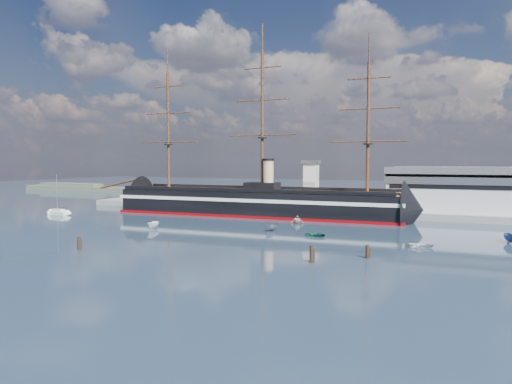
% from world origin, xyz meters
% --- Properties ---
extents(ground, '(600.00, 600.00, 0.00)m').
position_xyz_m(ground, '(0.00, 40.00, 0.00)').
color(ground, '#1E3046').
rests_on(ground, ground).
extents(quay, '(180.00, 18.00, 2.00)m').
position_xyz_m(quay, '(10.00, 76.00, 0.00)').
color(quay, slate).
rests_on(quay, ground).
extents(warehouse, '(63.00, 21.00, 11.60)m').
position_xyz_m(warehouse, '(58.00, 80.00, 7.98)').
color(warehouse, '#B7BABC').
rests_on(warehouse, ground).
extents(quay_tower, '(5.00, 5.00, 15.00)m').
position_xyz_m(quay_tower, '(3.00, 73.00, 9.75)').
color(quay_tower, silver).
rests_on(quay_tower, ground).
extents(shoreline, '(120.00, 10.00, 4.00)m').
position_xyz_m(shoreline, '(-139.23, 135.00, 1.45)').
color(shoreline, '#3F4C38').
rests_on(shoreline, ground).
extents(warship, '(113.10, 18.73, 53.94)m').
position_xyz_m(warship, '(-12.08, 60.00, 4.04)').
color(warship, black).
rests_on(warship, ground).
extents(sailboat, '(8.19, 3.55, 12.68)m').
position_xyz_m(sailboat, '(-67.41, 36.44, 0.81)').
color(sailboat, silver).
rests_on(sailboat, ground).
extents(motorboat_a, '(6.21, 3.35, 2.35)m').
position_xyz_m(motorboat_a, '(-20.95, 21.81, 0.00)').
color(motorboat_a, white).
rests_on(motorboat_a, ground).
extents(motorboat_b, '(1.68, 3.13, 1.38)m').
position_xyz_m(motorboat_b, '(19.27, 27.07, 0.00)').
color(motorboat_b, '#195944').
rests_on(motorboat_b, ground).
extents(motorboat_c, '(5.12, 2.72, 1.94)m').
position_xyz_m(motorboat_c, '(6.88, 30.96, 0.00)').
color(motorboat_c, slate).
rests_on(motorboat_c, ground).
extents(motorboat_d, '(7.16, 5.14, 2.41)m').
position_xyz_m(motorboat_d, '(7.62, 47.23, 0.00)').
color(motorboat_d, beige).
rests_on(motorboat_d, ground).
extents(motorboat_e, '(1.41, 3.08, 1.40)m').
position_xyz_m(motorboat_e, '(42.27, 22.01, 0.00)').
color(motorboat_e, silver).
rests_on(motorboat_e, ground).
extents(motorboat_f, '(6.26, 3.09, 2.40)m').
position_xyz_m(motorboat_f, '(58.26, 34.89, 0.00)').
color(motorboat_f, '#2F4F85').
rests_on(motorboat_f, ground).
extents(piling_near_left, '(0.64, 0.64, 3.22)m').
position_xyz_m(piling_near_left, '(-16.77, -7.47, 0.00)').
color(piling_near_left, black).
rests_on(piling_near_left, ground).
extents(piling_near_right, '(0.64, 0.64, 3.58)m').
position_xyz_m(piling_near_right, '(27.23, -0.55, 0.00)').
color(piling_near_right, black).
rests_on(piling_near_right, ground).
extents(piling_far_right, '(0.64, 0.64, 3.01)m').
position_xyz_m(piling_far_right, '(34.95, 6.85, 0.00)').
color(piling_far_right, black).
rests_on(piling_far_right, ground).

